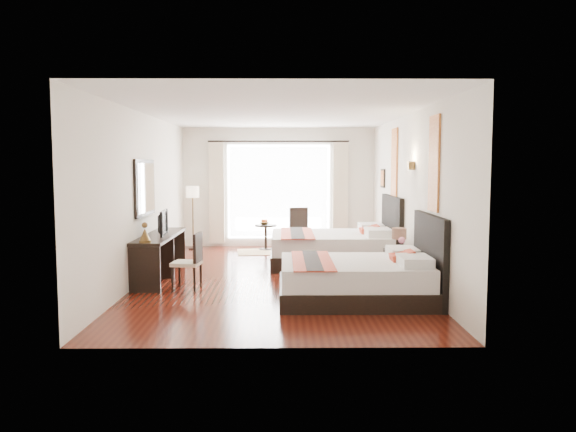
{
  "coord_description": "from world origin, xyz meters",
  "views": [
    {
      "loc": [
        0.11,
        -9.53,
        1.93
      ],
      "look_at": [
        0.19,
        0.11,
        1.05
      ],
      "focal_mm": 35.0,
      "sensor_mm": 36.0,
      "label": 1
    }
  ],
  "objects_px": {
    "side_table": "(266,237)",
    "fruit_bowl": "(264,223)",
    "console_desk": "(160,257)",
    "television": "(160,223)",
    "bed_near": "(361,278)",
    "desk_chair": "(188,272)",
    "table_lamp": "(399,235)",
    "window_chair": "(301,239)",
    "floor_lamp": "(193,196)",
    "nightstand": "(399,266)",
    "bed_far": "(336,247)",
    "vase": "(402,249)"
  },
  "relations": [
    {
      "from": "floor_lamp",
      "to": "fruit_bowl",
      "type": "bearing_deg",
      "value": -4.53
    },
    {
      "from": "console_desk",
      "to": "nightstand",
      "type": "bearing_deg",
      "value": -4.1
    },
    {
      "from": "bed_near",
      "to": "television",
      "type": "bearing_deg",
      "value": 155.14
    },
    {
      "from": "bed_near",
      "to": "television",
      "type": "distance_m",
      "value": 3.57
    },
    {
      "from": "nightstand",
      "to": "fruit_bowl",
      "type": "height_order",
      "value": "fruit_bowl"
    },
    {
      "from": "bed_far",
      "to": "fruit_bowl",
      "type": "bearing_deg",
      "value": 126.52
    },
    {
      "from": "table_lamp",
      "to": "floor_lamp",
      "type": "height_order",
      "value": "floor_lamp"
    },
    {
      "from": "floor_lamp",
      "to": "window_chair",
      "type": "distance_m",
      "value": 2.66
    },
    {
      "from": "bed_far",
      "to": "window_chair",
      "type": "distance_m",
      "value": 1.77
    },
    {
      "from": "bed_near",
      "to": "desk_chair",
      "type": "relative_size",
      "value": 2.46
    },
    {
      "from": "desk_chair",
      "to": "side_table",
      "type": "xyz_separation_m",
      "value": [
        1.08,
        4.08,
        0.02
      ]
    },
    {
      "from": "bed_far",
      "to": "vase",
      "type": "relative_size",
      "value": 18.33
    },
    {
      "from": "desk_chair",
      "to": "table_lamp",
      "type": "bearing_deg",
      "value": -161.46
    },
    {
      "from": "bed_near",
      "to": "window_chair",
      "type": "relative_size",
      "value": 2.23
    },
    {
      "from": "table_lamp",
      "to": "side_table",
      "type": "distance_m",
      "value": 4.16
    },
    {
      "from": "vase",
      "to": "nightstand",
      "type": "bearing_deg",
      "value": 97.74
    },
    {
      "from": "floor_lamp",
      "to": "console_desk",
      "type": "bearing_deg",
      "value": -90.48
    },
    {
      "from": "desk_chair",
      "to": "window_chair",
      "type": "bearing_deg",
      "value": -108.71
    },
    {
      "from": "side_table",
      "to": "television",
      "type": "bearing_deg",
      "value": -117.01
    },
    {
      "from": "nightstand",
      "to": "vase",
      "type": "relative_size",
      "value": 4.18
    },
    {
      "from": "table_lamp",
      "to": "television",
      "type": "height_order",
      "value": "television"
    },
    {
      "from": "table_lamp",
      "to": "desk_chair",
      "type": "xyz_separation_m",
      "value": [
        -3.41,
        -0.66,
        -0.49
      ]
    },
    {
      "from": "console_desk",
      "to": "television",
      "type": "height_order",
      "value": "television"
    },
    {
      "from": "vase",
      "to": "floor_lamp",
      "type": "height_order",
      "value": "floor_lamp"
    },
    {
      "from": "side_table",
      "to": "window_chair",
      "type": "bearing_deg",
      "value": -20.68
    },
    {
      "from": "console_desk",
      "to": "table_lamp",
      "type": "bearing_deg",
      "value": -2.79
    },
    {
      "from": "floor_lamp",
      "to": "window_chair",
      "type": "height_order",
      "value": "floor_lamp"
    },
    {
      "from": "fruit_bowl",
      "to": "table_lamp",
      "type": "bearing_deg",
      "value": -55.41
    },
    {
      "from": "nightstand",
      "to": "television",
      "type": "distance_m",
      "value": 4.07
    },
    {
      "from": "television",
      "to": "side_table",
      "type": "xyz_separation_m",
      "value": [
        1.68,
        3.3,
        -0.67
      ]
    },
    {
      "from": "fruit_bowl",
      "to": "window_chair",
      "type": "height_order",
      "value": "window_chair"
    },
    {
      "from": "fruit_bowl",
      "to": "bed_near",
      "type": "bearing_deg",
      "value": -72.17
    },
    {
      "from": "vase",
      "to": "fruit_bowl",
      "type": "xyz_separation_m",
      "value": [
        -2.36,
        3.62,
        0.04
      ]
    },
    {
      "from": "vase",
      "to": "desk_chair",
      "type": "bearing_deg",
      "value": -172.23
    },
    {
      "from": "nightstand",
      "to": "television",
      "type": "relative_size",
      "value": 0.75
    },
    {
      "from": "bed_far",
      "to": "television",
      "type": "bearing_deg",
      "value": -156.48
    },
    {
      "from": "window_chair",
      "to": "side_table",
      "type": "bearing_deg",
      "value": -124.58
    },
    {
      "from": "bed_far",
      "to": "window_chair",
      "type": "xyz_separation_m",
      "value": [
        -0.63,
        1.65,
        -0.05
      ]
    },
    {
      "from": "side_table",
      "to": "fruit_bowl",
      "type": "bearing_deg",
      "value": 177.99
    },
    {
      "from": "desk_chair",
      "to": "floor_lamp",
      "type": "distance_m",
      "value": 4.36
    },
    {
      "from": "table_lamp",
      "to": "window_chair",
      "type": "distance_m",
      "value": 3.51
    },
    {
      "from": "bed_far",
      "to": "television",
      "type": "distance_m",
      "value": 3.43
    },
    {
      "from": "table_lamp",
      "to": "fruit_bowl",
      "type": "relative_size",
      "value": 1.82
    },
    {
      "from": "nightstand",
      "to": "fruit_bowl",
      "type": "xyz_separation_m",
      "value": [
        -2.35,
        3.51,
        0.35
      ]
    },
    {
      "from": "side_table",
      "to": "window_chair",
      "type": "height_order",
      "value": "window_chair"
    },
    {
      "from": "nightstand",
      "to": "vase",
      "type": "bearing_deg",
      "value": -82.26
    },
    {
      "from": "nightstand",
      "to": "fruit_bowl",
      "type": "distance_m",
      "value": 4.24
    },
    {
      "from": "vase",
      "to": "window_chair",
      "type": "xyz_separation_m",
      "value": [
        -1.55,
        3.32,
        -0.27
      ]
    },
    {
      "from": "floor_lamp",
      "to": "fruit_bowl",
      "type": "xyz_separation_m",
      "value": [
        1.64,
        -0.13,
        -0.61
      ]
    },
    {
      "from": "bed_far",
      "to": "vase",
      "type": "height_order",
      "value": "bed_far"
    }
  ]
}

